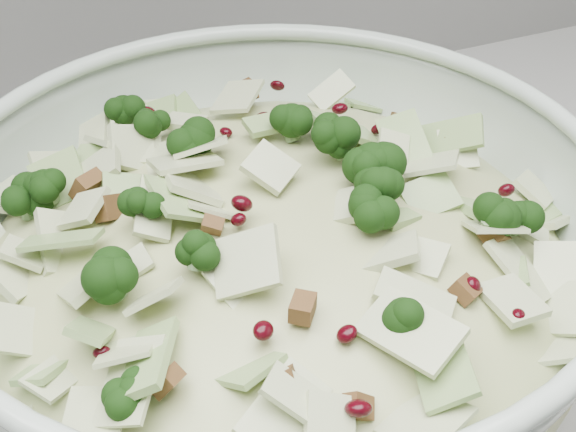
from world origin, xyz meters
The scene contains 2 objects.
mixing_bowl centered at (0.53, 1.60, 0.99)m, with size 0.50×0.50×0.17m.
salad centered at (0.53, 1.60, 1.01)m, with size 0.45×0.45×0.17m.
Camera 1 is at (0.39, 1.25, 1.33)m, focal length 50.00 mm.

